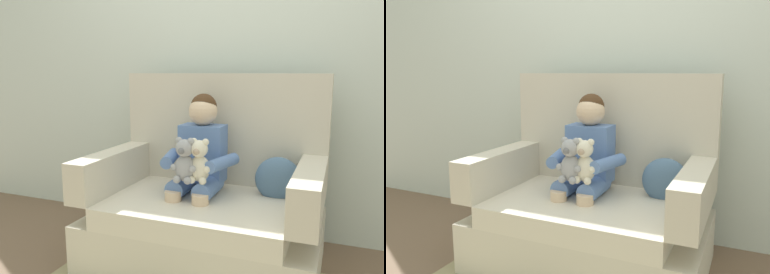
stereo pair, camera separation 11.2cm
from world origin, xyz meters
TOP-DOWN VIEW (x-y plane):
  - ground_plane at (0.00, 0.00)m, footprint 8.00×8.00m
  - back_wall at (0.00, 0.63)m, footprint 6.00×0.10m
  - armchair at (0.00, 0.06)m, footprint 1.29×0.85m
  - seated_child at (-0.06, 0.06)m, footprint 0.45×0.39m
  - plush_cream at (0.00, -0.09)m, footprint 0.15×0.12m
  - plush_grey at (-0.08, -0.11)m, footprint 0.15×0.12m
  - throw_pillow at (0.39, 0.16)m, footprint 0.27×0.14m

SIDE VIEW (x-z plane):
  - ground_plane at x=0.00m, z-range 0.00..0.00m
  - armchair at x=0.00m, z-range -0.21..0.90m
  - throw_pillow at x=0.39m, z-range 0.39..0.65m
  - seated_child at x=-0.06m, z-range 0.22..1.04m
  - plush_cream at x=0.00m, z-range 0.52..0.76m
  - plush_grey at x=-0.08m, z-range 0.52..0.77m
  - back_wall at x=0.00m, z-range 0.00..2.60m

